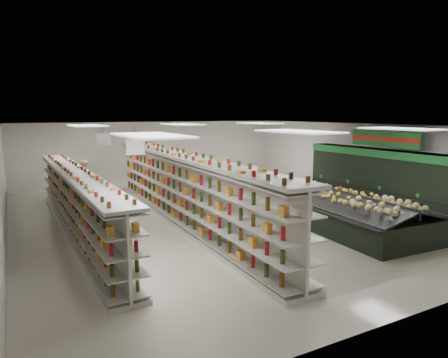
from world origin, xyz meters
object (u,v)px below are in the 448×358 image
gondola_left (77,206)px  gondola_center (182,192)px  soda_endcap (152,177)px  produce_island (324,204)px  shopper_background (85,183)px  shopper_main (253,193)px

gondola_left → gondola_center: bearing=-5.5°
gondola_left → soda_endcap: 6.34m
gondola_center → soda_endcap: gondola_center is taller
produce_island → shopper_background: bearing=139.2°
soda_endcap → shopper_main: (1.58, -6.15, 0.20)m
gondola_left → produce_island: (7.76, -2.20, -0.35)m
produce_island → shopper_background: size_ratio=4.28×
soda_endcap → shopper_main: size_ratio=0.81×
shopper_background → gondola_center: bearing=-119.9°
gondola_center → produce_island: (4.46, -1.95, -0.52)m
gondola_center → produce_island: 4.89m
gondola_center → shopper_main: size_ratio=6.91×
gondola_left → shopper_background: gondola_left is taller
gondola_center → shopper_background: gondola_center is taller
produce_island → shopper_main: size_ratio=4.13×
gondola_center → shopper_main: gondola_center is taller
soda_endcap → shopper_background: bearing=-158.8°
shopper_main → gondola_left: bearing=-8.9°
shopper_background → soda_endcap: bearing=-40.1°
gondola_center → produce_island: size_ratio=1.67×
gondola_center → produce_island: bearing=-22.7°
gondola_left → soda_endcap: size_ratio=7.12×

